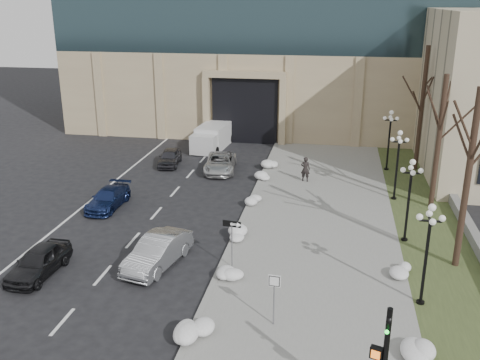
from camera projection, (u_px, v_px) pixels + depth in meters
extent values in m
cube|color=gray|center=(318.00, 224.00, 31.64)|extent=(9.00, 40.00, 0.12)
cube|color=gray|center=(243.00, 218.00, 32.39)|extent=(0.30, 40.00, 0.14)
cube|color=#374422|center=(432.00, 232.00, 30.54)|extent=(4.00, 40.00, 0.10)
cube|color=gray|center=(462.00, 216.00, 31.96)|extent=(0.50, 30.00, 0.70)
cube|color=tan|center=(279.00, 84.00, 57.36)|extent=(40.00, 20.00, 8.00)
cube|color=black|center=(247.00, 108.00, 49.64)|extent=(6.00, 2.50, 6.00)
cube|color=tan|center=(244.00, 75.00, 47.27)|extent=(7.50, 0.60, 0.60)
cube|color=tan|center=(207.00, 110.00, 48.93)|extent=(0.60, 0.60, 6.00)
cube|color=tan|center=(283.00, 113.00, 47.75)|extent=(0.60, 0.60, 6.00)
imported|color=black|center=(39.00, 262.00, 25.75)|extent=(1.81, 4.17, 1.40)
imported|color=#96989D|center=(158.00, 252.00, 26.60)|extent=(2.59, 4.93, 1.55)
imported|color=navy|center=(108.00, 198.00, 34.08)|extent=(1.85, 4.31, 1.24)
imported|color=#B7B7B7|center=(220.00, 163.00, 41.23)|extent=(2.81, 5.12, 1.36)
imported|color=#323137|center=(170.00, 157.00, 42.76)|extent=(1.96, 3.94, 1.29)
imported|color=black|center=(305.00, 169.00, 38.54)|extent=(0.73, 0.53, 1.83)
cube|color=beige|center=(215.00, 135.00, 48.30)|extent=(2.68, 5.26, 2.03)
cube|color=beige|center=(204.00, 144.00, 45.55)|extent=(2.27, 1.81, 1.63)
cylinder|color=black|center=(194.00, 149.00, 46.17)|extent=(0.32, 0.73, 0.71)
cylinder|color=black|center=(216.00, 151.00, 45.66)|extent=(0.32, 0.73, 0.71)
cylinder|color=black|center=(210.00, 137.00, 50.16)|extent=(0.32, 0.73, 0.71)
cylinder|color=black|center=(231.00, 138.00, 49.65)|extent=(0.32, 0.73, 0.71)
cylinder|color=slate|center=(232.00, 246.00, 26.12)|extent=(0.06, 0.06, 2.52)
cube|color=black|center=(232.00, 224.00, 25.75)|extent=(0.92, 0.15, 0.31)
cube|color=white|center=(235.00, 224.00, 25.69)|extent=(0.43, 0.06, 0.12)
cone|color=white|center=(239.00, 225.00, 25.61)|extent=(0.24, 0.28, 0.25)
cylinder|color=slate|center=(274.00, 302.00, 21.49)|extent=(0.06, 0.06, 2.32)
cube|color=white|center=(274.00, 281.00, 21.18)|extent=(0.51, 0.09, 0.51)
cube|color=black|center=(274.00, 281.00, 21.16)|extent=(0.44, 0.05, 0.44)
cube|color=white|center=(274.00, 281.00, 21.16)|extent=(0.38, 0.05, 0.38)
imported|color=black|center=(388.00, 331.00, 15.60)|extent=(0.45, 0.97, 0.19)
sphere|color=#19E533|center=(387.00, 332.00, 15.44)|extent=(0.13, 0.13, 0.13)
cube|color=black|center=(376.00, 353.00, 15.99)|extent=(0.42, 0.32, 0.38)
cube|color=orange|center=(375.00, 355.00, 15.90)|extent=(0.26, 0.10, 0.27)
ellipsoid|color=white|center=(195.00, 330.00, 21.10)|extent=(1.10, 1.60, 0.36)
ellipsoid|color=white|center=(229.00, 272.00, 25.60)|extent=(1.10, 1.60, 0.36)
ellipsoid|color=white|center=(237.00, 234.00, 29.74)|extent=(1.10, 1.60, 0.36)
ellipsoid|color=white|center=(252.00, 200.00, 34.62)|extent=(1.10, 1.60, 0.36)
ellipsoid|color=white|center=(265.00, 179.00, 38.71)|extent=(1.10, 1.60, 0.36)
ellipsoid|color=white|center=(271.00, 165.00, 42.03)|extent=(1.10, 1.60, 0.36)
ellipsoid|color=white|center=(420.00, 346.00, 20.14)|extent=(1.10, 1.60, 0.36)
ellipsoid|color=white|center=(405.00, 272.00, 25.60)|extent=(1.10, 1.60, 0.36)
cylinder|color=black|center=(420.00, 303.00, 23.36)|extent=(0.36, 0.36, 0.20)
cylinder|color=black|center=(425.00, 264.00, 22.75)|extent=(0.14, 0.14, 4.00)
cylinder|color=black|center=(431.00, 221.00, 22.10)|extent=(0.10, 0.90, 0.10)
cylinder|color=black|center=(431.00, 221.00, 22.10)|extent=(0.90, 0.10, 0.10)
sphere|color=silver|center=(432.00, 208.00, 21.91)|extent=(0.32, 0.32, 0.32)
sphere|color=silver|center=(442.00, 218.00, 21.98)|extent=(0.28, 0.28, 0.28)
sphere|color=silver|center=(420.00, 217.00, 22.13)|extent=(0.28, 0.28, 0.28)
sphere|color=silver|center=(429.00, 214.00, 22.47)|extent=(0.28, 0.28, 0.28)
sphere|color=silver|center=(433.00, 222.00, 21.63)|extent=(0.28, 0.28, 0.28)
cylinder|color=black|center=(404.00, 240.00, 29.41)|extent=(0.36, 0.36, 0.20)
cylinder|color=black|center=(408.00, 208.00, 28.80)|extent=(0.14, 0.14, 4.00)
cylinder|color=black|center=(412.00, 173.00, 28.15)|extent=(0.10, 0.90, 0.10)
cylinder|color=black|center=(412.00, 173.00, 28.15)|extent=(0.90, 0.10, 0.10)
sphere|color=silver|center=(413.00, 162.00, 27.96)|extent=(0.32, 0.32, 0.32)
sphere|color=silver|center=(421.00, 171.00, 28.03)|extent=(0.28, 0.28, 0.28)
sphere|color=silver|center=(403.00, 170.00, 28.18)|extent=(0.28, 0.28, 0.28)
sphere|color=silver|center=(411.00, 168.00, 28.52)|extent=(0.28, 0.28, 0.28)
sphere|color=silver|center=(413.00, 173.00, 27.68)|extent=(0.28, 0.28, 0.28)
cylinder|color=black|center=(394.00, 199.00, 35.46)|extent=(0.36, 0.36, 0.20)
cylinder|color=black|center=(396.00, 172.00, 34.85)|extent=(0.14, 0.14, 4.00)
cylinder|color=black|center=(399.00, 142.00, 34.20)|extent=(0.10, 0.90, 0.10)
cylinder|color=black|center=(399.00, 142.00, 34.20)|extent=(0.90, 0.10, 0.10)
sphere|color=silver|center=(400.00, 133.00, 34.01)|extent=(0.32, 0.32, 0.32)
sphere|color=silver|center=(407.00, 140.00, 34.08)|extent=(0.28, 0.28, 0.28)
sphere|color=silver|center=(392.00, 139.00, 34.23)|extent=(0.28, 0.28, 0.28)
sphere|color=silver|center=(399.00, 138.00, 34.57)|extent=(0.28, 0.28, 0.28)
sphere|color=silver|center=(400.00, 141.00, 33.74)|extent=(0.28, 0.28, 0.28)
cylinder|color=black|center=(386.00, 169.00, 41.52)|extent=(0.36, 0.36, 0.20)
cylinder|color=black|center=(388.00, 146.00, 40.90)|extent=(0.14, 0.14, 4.00)
cylinder|color=black|center=(391.00, 120.00, 40.25)|extent=(0.10, 0.90, 0.10)
cylinder|color=black|center=(391.00, 120.00, 40.25)|extent=(0.90, 0.10, 0.10)
sphere|color=silver|center=(392.00, 112.00, 40.06)|extent=(0.32, 0.32, 0.32)
sphere|color=silver|center=(397.00, 119.00, 40.13)|extent=(0.28, 0.28, 0.28)
sphere|color=silver|center=(385.00, 118.00, 40.28)|extent=(0.28, 0.28, 0.28)
sphere|color=silver|center=(390.00, 117.00, 40.62)|extent=(0.28, 0.28, 0.28)
sphere|color=silver|center=(391.00, 120.00, 39.79)|extent=(0.28, 0.28, 0.28)
cylinder|color=black|center=(467.00, 182.00, 25.29)|extent=(0.32, 0.32, 9.00)
cylinder|color=black|center=(438.00, 144.00, 32.82)|extent=(0.32, 0.32, 8.50)
cylinder|color=black|center=(421.00, 110.00, 40.10)|extent=(0.32, 0.32, 9.50)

